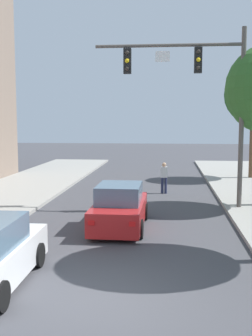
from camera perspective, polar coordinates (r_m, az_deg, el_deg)
name	(u,v)px	position (r m, az deg, el deg)	size (l,w,h in m)	color
ground_plane	(94,301)	(9.39, -4.36, -17.64)	(120.00, 120.00, 0.00)	#424247
traffic_signal_mast	(200,85)	(18.05, 10.09, 11.18)	(6.27, 0.38, 7.50)	#514C47
car_lead_red	(120,208)	(14.93, -0.85, -5.51)	(1.86, 4.25, 1.60)	#B21E1E
pedestrian_crossing_road	(164,176)	(21.94, 5.23, -1.14)	(0.36, 0.22, 1.64)	#232847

